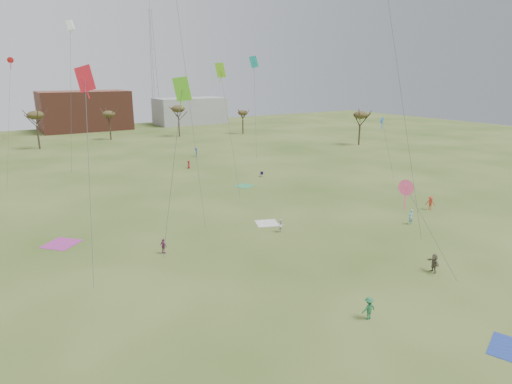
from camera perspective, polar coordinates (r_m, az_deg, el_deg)
ground at (r=36.43m, az=10.47°, el=-12.70°), size 260.00×260.00×0.00m
flyer_near_center at (r=32.66m, az=14.88°, el=-14.83°), size 1.16×0.74×1.70m
spectator_fore_c at (r=41.42m, az=22.75°, el=-8.79°), size 1.02×1.69×1.74m
flyer_mid_b at (r=59.76m, az=22.34°, el=-1.37°), size 1.19×1.33×1.79m
flyer_mid_c at (r=53.15m, az=20.01°, el=-3.15°), size 0.67×0.44×1.82m
spectator_mid_d at (r=43.06m, az=-12.30°, el=-7.09°), size 0.65×0.98×1.54m
spectator_mid_e at (r=47.61m, az=3.38°, el=-4.53°), size 0.81×0.66×1.53m
flyer_far_b at (r=80.75m, az=-9.02°, el=3.68°), size 0.76×0.87×1.49m
flyer_far_c at (r=92.55m, az=-8.03°, el=5.33°), size 1.13×1.36×1.83m
blanket_cream at (r=50.55m, az=1.47°, el=-4.21°), size 3.26×3.26×0.03m
blanket_plum at (r=49.00m, az=-24.62°, el=-6.34°), size 4.38×4.38×0.03m
blanket_olive at (r=67.20m, az=-1.56°, el=0.81°), size 3.46×3.46×0.03m
camp_chair_right at (r=73.23m, az=0.73°, el=2.26°), size 0.74×0.73×0.87m
kites_aloft at (r=56.80m, az=-12.72°, el=20.03°), size 65.79×59.36×27.88m
tree_line at (r=104.56m, az=-21.89°, el=8.96°), size 117.44×49.32×8.91m
building_brick at (r=146.12m, az=-22.00°, el=10.09°), size 26.00×16.00×12.00m
building_grey at (r=154.80m, az=-8.81°, el=10.70°), size 24.00×12.00×9.00m
radio_tower at (r=157.12m, az=-13.59°, el=15.90°), size 1.51×1.72×41.00m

